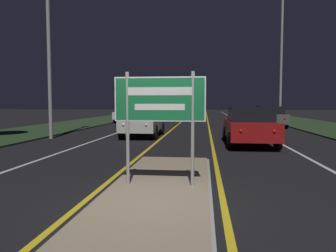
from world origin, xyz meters
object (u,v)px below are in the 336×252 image
object	(u,v)px
car_receding_1	(269,116)
car_approaching_1	(129,114)
highway_sign	(160,105)
streetlight_right_near	(282,34)
car_receding_0	(249,125)
car_approaching_0	(143,122)

from	to	relation	value
car_receding_1	car_approaching_1	world-z (taller)	car_receding_1
highway_sign	streetlight_right_near	size ratio (longest dim) A/B	0.22
car_receding_0	car_receding_1	xyz separation A→B (m)	(2.87, 10.83, -0.03)
highway_sign	car_receding_0	xyz separation A→B (m)	(2.76, 7.46, -0.90)
car_approaching_0	car_approaching_1	world-z (taller)	car_approaching_0
streetlight_right_near	car_approaching_0	xyz separation A→B (m)	(-8.85, -8.46, -6.09)
highway_sign	car_receding_1	world-z (taller)	highway_sign
highway_sign	car_approaching_1	size ratio (longest dim) A/B	0.48
car_receding_0	car_approaching_0	distance (m)	5.85
car_receding_0	car_receding_1	distance (m)	11.20
car_approaching_1	car_approaching_0	bearing A→B (deg)	-73.75
streetlight_right_near	car_approaching_1	size ratio (longest dim) A/B	2.20
highway_sign	car_approaching_1	bearing A→B (deg)	104.57
car_receding_1	car_approaching_1	distance (m)	12.53
streetlight_right_near	car_receding_1	distance (m)	6.17
streetlight_right_near	car_receding_1	world-z (taller)	streetlight_right_near
car_receding_1	streetlight_right_near	bearing A→B (deg)	31.29
car_receding_1	car_approaching_1	bearing A→B (deg)	157.87
car_receding_0	car_approaching_0	xyz separation A→B (m)	(-5.07, 2.93, -0.04)
streetlight_right_near	car_approaching_1	bearing A→B (deg)	161.61
car_approaching_0	car_approaching_1	bearing A→B (deg)	106.25
car_receding_1	car_receding_0	bearing A→B (deg)	-104.83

